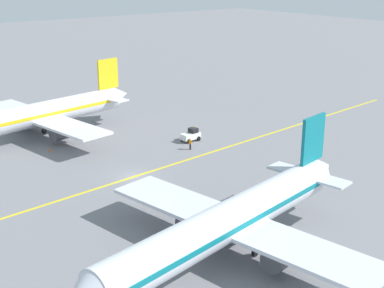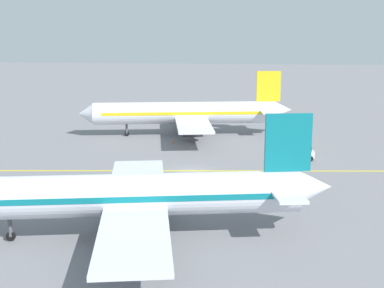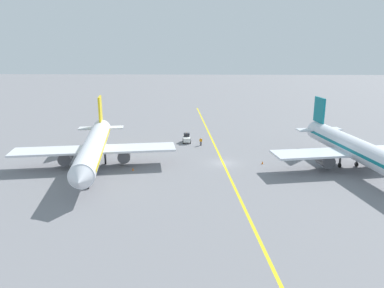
# 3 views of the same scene
# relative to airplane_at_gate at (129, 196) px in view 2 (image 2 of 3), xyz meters

# --- Properties ---
(ground_plane) EXTENTS (400.00, 400.00, 0.00)m
(ground_plane) POSITION_rel_airplane_at_gate_xyz_m (22.09, -3.19, -3.71)
(ground_plane) COLOR slate
(apron_yellow_centreline) EXTENTS (11.54, 119.52, 0.01)m
(apron_yellow_centreline) POSITION_rel_airplane_at_gate_xyz_m (22.09, -3.19, -3.71)
(apron_yellow_centreline) COLOR yellow
(apron_yellow_centreline) RESTS_ON ground
(airplane_at_gate) EXTENTS (28.48, 35.41, 10.60)m
(airplane_at_gate) POSITION_rel_airplane_at_gate_xyz_m (0.00, 0.00, 0.00)
(airplane_at_gate) COLOR silver
(airplane_at_gate) RESTS_ON ground
(airplane_adjacent_stand) EXTENTS (28.47, 35.45, 10.60)m
(airplane_adjacent_stand) POSITION_rel_airplane_at_gate_xyz_m (44.58, -0.18, 0.00)
(airplane_adjacent_stand) COLOR silver
(airplane_adjacent_stand) RESTS_ON ground
(baggage_tug_white) EXTENTS (1.91, 3.09, 2.11)m
(baggage_tug_white) POSITION_rel_airplane_at_gate_xyz_m (29.30, -17.73, -2.81)
(baggage_tug_white) COLOR white
(baggage_tug_white) RESTS_ON ground
(ground_crew_worker) EXTENTS (0.58, 0.26, 1.68)m
(ground_crew_worker) POSITION_rel_airplane_at_gate_xyz_m (26.19, -15.24, -2.80)
(ground_crew_worker) COLOR #23232D
(ground_crew_worker) RESTS_ON ground
(traffic_cone_near_nose) EXTENTS (0.32, 0.32, 0.55)m
(traffic_cone_near_nose) POSITION_rel_airplane_at_gate_xyz_m (37.70, 1.36, -3.43)
(traffic_cone_near_nose) COLOR orange
(traffic_cone_near_nose) RESTS_ON ground
(traffic_cone_mid_apron) EXTENTS (0.32, 0.32, 0.55)m
(traffic_cone_mid_apron) POSITION_rel_airplane_at_gate_xyz_m (15.04, -2.85, -3.43)
(traffic_cone_mid_apron) COLOR orange
(traffic_cone_mid_apron) RESTS_ON ground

